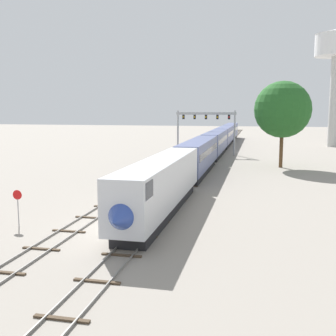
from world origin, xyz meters
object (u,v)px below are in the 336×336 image
at_px(passenger_train, 216,143).
at_px(stop_sign, 18,203).
at_px(trackside_tree_left, 283,110).
at_px(signal_gantry, 206,122).

xyz_separation_m(passenger_train, stop_sign, (-10.00, -52.68, -0.74)).
height_order(stop_sign, trackside_tree_left, trackside_tree_left).
bearing_deg(signal_gantry, stop_sign, -98.08).
bearing_deg(trackside_tree_left, passenger_train, 129.43).
relative_size(stop_sign, trackside_tree_left, 0.21).
distance_m(signal_gantry, trackside_tree_left, 21.51).
bearing_deg(trackside_tree_left, stop_sign, -119.45).
relative_size(passenger_train, signal_gantry, 9.49).
bearing_deg(passenger_train, signal_gantry, 139.26).
distance_m(signal_gantry, stop_sign, 55.36).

